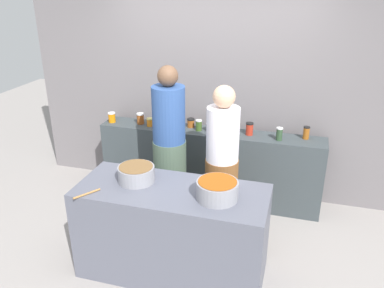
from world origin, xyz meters
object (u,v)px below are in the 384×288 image
cooking_pot_left (136,174)px  preserve_jar_4 (191,123)px  preserve_jar_0 (112,117)px  preserve_jar_3 (169,121)px  cooking_pot_center (217,190)px  preserve_jar_5 (199,125)px  preserve_jar_6 (210,127)px  preserve_jar_9 (306,133)px  wooden_spoon (87,194)px  cook_in_cap (222,172)px  preserve_jar_1 (140,118)px  cook_with_tongs (170,155)px  preserve_jar_8 (279,134)px  preserve_jar_7 (249,129)px  preserve_jar_2 (150,122)px

cooking_pot_left → preserve_jar_4: bearing=85.7°
preserve_jar_0 → preserve_jar_3: bearing=2.7°
preserve_jar_0 → cooking_pot_center: bearing=-40.0°
preserve_jar_5 → preserve_jar_6: preserve_jar_5 is taller
preserve_jar_5 → preserve_jar_9: bearing=3.8°
wooden_spoon → cook_in_cap: (0.97, 0.98, -0.13)m
preserve_jar_1 → wooden_spoon: (0.22, -1.69, -0.09)m
cook_with_tongs → preserve_jar_8: bearing=24.8°
preserve_jar_6 → cooking_pot_center: (0.41, -1.43, -0.00)m
cooking_pot_left → cook_in_cap: 0.93m
preserve_jar_5 → cooking_pot_center: size_ratio=0.37×
preserve_jar_5 → preserve_jar_8: preserve_jar_8 is taller
preserve_jar_1 → preserve_jar_7: 1.35m
preserve_jar_7 → cooking_pot_left: size_ratio=0.44×
preserve_jar_4 → preserve_jar_6: preserve_jar_4 is taller
preserve_jar_2 → preserve_jar_5: (0.61, 0.02, 0.01)m
preserve_jar_5 → cook_in_cap: bearing=-58.0°
preserve_jar_0 → preserve_jar_4: bearing=5.9°
preserve_jar_0 → preserve_jar_7: preserve_jar_7 is taller
wooden_spoon → cook_with_tongs: 1.17m
preserve_jar_3 → preserve_jar_0: bearing=-177.3°
preserve_jar_3 → preserve_jar_9: size_ratio=0.98×
preserve_jar_0 → preserve_jar_8: (2.07, -0.02, 0.01)m
preserve_jar_4 → cook_with_tongs: (-0.05, -0.64, -0.15)m
preserve_jar_5 → wooden_spoon: preserve_jar_5 is taller
preserve_jar_7 → preserve_jar_9: preserve_jar_7 is taller
preserve_jar_4 → cooking_pot_left: size_ratio=0.32×
wooden_spoon → preserve_jar_9: bearing=44.7°
preserve_jar_1 → cooking_pot_left: (0.53, -1.34, -0.03)m
preserve_jar_2 → cook_in_cap: 1.26m
preserve_jar_9 → wooden_spoon: (-1.77, -1.75, -0.09)m
preserve_jar_5 → preserve_jar_7: (0.60, 0.03, 0.01)m
preserve_jar_3 → wooden_spoon: size_ratio=0.57×
preserve_jar_0 → cooking_pot_center: cooking_pot_center is taller
cook_with_tongs → cook_in_cap: size_ratio=1.08×
preserve_jar_2 → wooden_spoon: bearing=-87.4°
preserve_jar_0 → preserve_jar_1: preserve_jar_1 is taller
preserve_jar_6 → cook_with_tongs: size_ratio=0.06×
preserve_jar_9 → preserve_jar_8: bearing=-156.1°
wooden_spoon → preserve_jar_4: bearing=76.6°
preserve_jar_0 → wooden_spoon: (0.59, -1.65, -0.08)m
preserve_jar_7 → preserve_jar_4: bearing=175.5°
preserve_jar_4 → preserve_jar_8: (1.06, -0.13, 0.02)m
preserve_jar_3 → cooking_pot_left: 1.35m
preserve_jar_2 → cook_in_cap: size_ratio=0.06×
preserve_jar_2 → preserve_jar_3: preserve_jar_3 is taller
preserve_jar_2 → preserve_jar_3: size_ratio=0.72×
cooking_pot_center → wooden_spoon: 1.11m
preserve_jar_5 → cook_in_cap: cook_in_cap is taller
cooking_pot_left → wooden_spoon: 0.47m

